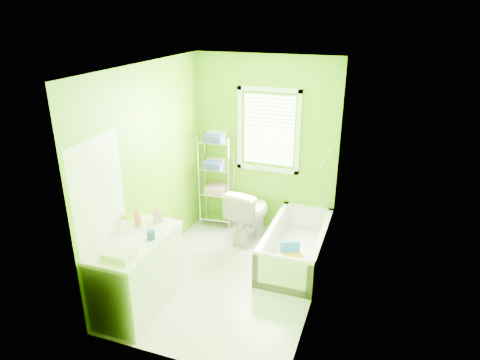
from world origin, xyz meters
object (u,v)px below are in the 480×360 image
(bathtub, at_px, (296,251))
(toilet, at_px, (249,213))
(wire_shelf_unit, at_px, (217,171))
(vanity, at_px, (138,272))

(bathtub, bearing_deg, toilet, 154.11)
(wire_shelf_unit, bearing_deg, bathtub, -24.83)
(bathtub, distance_m, toilet, 0.90)
(vanity, bearing_deg, wire_shelf_unit, 88.01)
(vanity, relative_size, wire_shelf_unit, 0.77)
(toilet, bearing_deg, wire_shelf_unit, -15.20)
(bathtub, distance_m, vanity, 2.11)
(bathtub, relative_size, toilet, 1.91)
(vanity, bearing_deg, toilet, 70.13)
(toilet, relative_size, vanity, 0.72)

